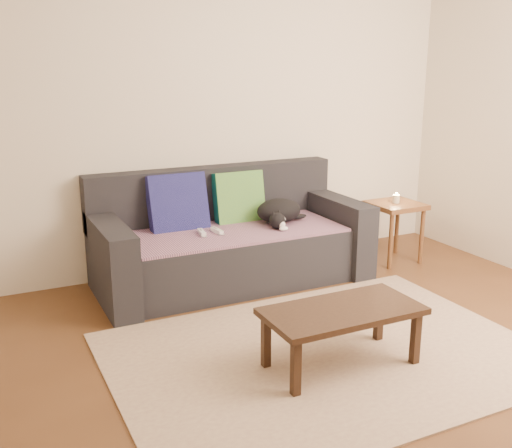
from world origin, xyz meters
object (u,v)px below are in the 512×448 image
(cat, at_px, (279,212))
(wii_remote_a, at_px, (217,231))
(coffee_table, at_px, (342,316))
(sofa, at_px, (230,243))
(side_table, at_px, (395,213))
(wii_remote_b, at_px, (202,233))

(cat, xyz_separation_m, wii_remote_a, (-0.56, -0.04, -0.08))
(cat, bearing_deg, coffee_table, -128.58)
(sofa, distance_m, side_table, 1.50)
(sofa, height_order, wii_remote_a, sofa)
(cat, xyz_separation_m, side_table, (1.08, -0.11, -0.10))
(sofa, distance_m, coffee_table, 1.57)
(sofa, bearing_deg, cat, -8.53)
(sofa, bearing_deg, side_table, -6.73)
(wii_remote_a, height_order, coffee_table, wii_remote_a)
(wii_remote_a, bearing_deg, side_table, -97.95)
(wii_remote_a, bearing_deg, wii_remote_b, 82.20)
(cat, height_order, side_table, cat)
(sofa, relative_size, cat, 4.47)
(cat, distance_m, wii_remote_a, 0.56)
(sofa, xyz_separation_m, cat, (0.41, -0.06, 0.22))
(cat, bearing_deg, wii_remote_b, 159.64)
(wii_remote_a, relative_size, side_table, 0.29)
(cat, bearing_deg, wii_remote_a, 160.87)
(wii_remote_b, bearing_deg, coffee_table, -161.34)
(wii_remote_b, distance_m, side_table, 1.76)
(coffee_table, bearing_deg, wii_remote_a, 96.02)
(wii_remote_a, height_order, wii_remote_b, same)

